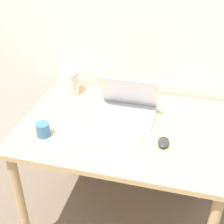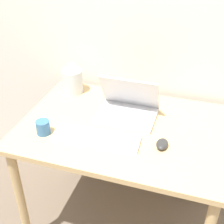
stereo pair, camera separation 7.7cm
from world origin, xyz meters
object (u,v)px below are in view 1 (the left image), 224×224
at_px(laptop, 126,107).
at_px(vase, 69,78).
at_px(mouse, 163,142).
at_px(keyboard, 97,139).
at_px(mug, 43,130).

height_order(laptop, vase, laptop).
bearing_deg(mouse, keyboard, -171.86).
xyz_separation_m(keyboard, vase, (-0.32, 0.43, 0.09)).
distance_m(keyboard, mouse, 0.33).
xyz_separation_m(vase, mug, (0.03, -0.46, -0.07)).
bearing_deg(mouse, vase, 149.42).
distance_m(vase, mug, 0.47).
bearing_deg(mouse, laptop, 137.02).
height_order(laptop, mug, laptop).
relative_size(mouse, vase, 0.42).
bearing_deg(vase, mouse, -30.58).
bearing_deg(mug, keyboard, 6.72).
bearing_deg(mug, vase, 94.28).
xyz_separation_m(laptop, vase, (-0.41, 0.16, 0.05)).
height_order(keyboard, vase, vase).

